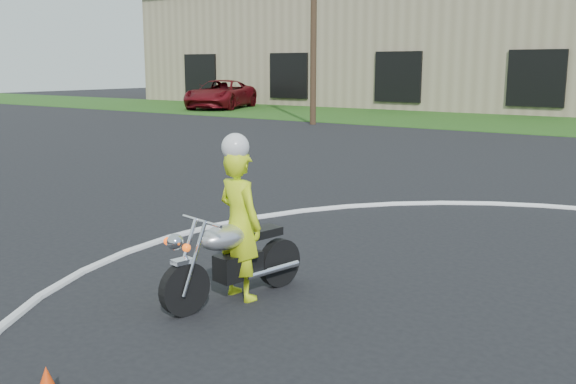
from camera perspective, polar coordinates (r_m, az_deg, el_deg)
The scene contains 4 objects.
primary_motorcycle at distance 7.30m, azimuth -4.98°, elevation -5.89°, with size 0.79×1.94×1.03m.
rider_primary_grp at distance 7.28m, azimuth -4.33°, elevation -2.48°, with size 0.70×0.53×1.91m.
pickup_grp at distance 40.96m, azimuth -6.00°, elevation 8.63°, with size 4.92×7.01×1.78m.
warehouse at distance 47.76m, azimuth 11.90°, elevation 12.73°, with size 41.00×17.00×8.30m.
Camera 1 is at (1.02, -3.79, 2.63)m, focal length 40.00 mm.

